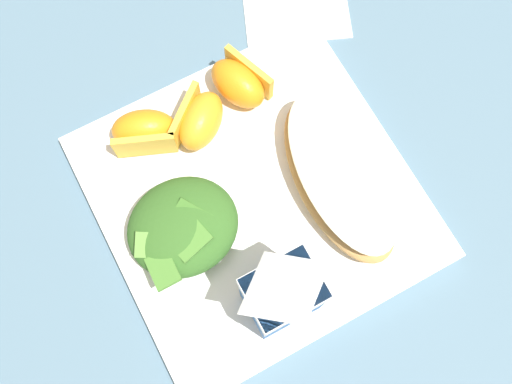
# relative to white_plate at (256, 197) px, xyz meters

# --- Properties ---
(ground) EXTENTS (3.00, 3.00, 0.00)m
(ground) POSITION_rel_white_plate_xyz_m (0.00, 0.00, -0.01)
(ground) COLOR slate
(white_plate) EXTENTS (0.28, 0.28, 0.02)m
(white_plate) POSITION_rel_white_plate_xyz_m (0.00, 0.00, 0.00)
(white_plate) COLOR white
(white_plate) RESTS_ON ground
(cheesy_pizza_bread) EXTENTS (0.09, 0.18, 0.04)m
(cheesy_pizza_bread) POSITION_rel_white_plate_xyz_m (-0.07, 0.02, 0.03)
(cheesy_pizza_bread) COLOR tan
(cheesy_pizza_bread) RESTS_ON white_plate
(green_salad_pile) EXTENTS (0.10, 0.09, 0.04)m
(green_salad_pile) POSITION_rel_white_plate_xyz_m (0.07, -0.00, 0.03)
(green_salad_pile) COLOR #336023
(green_salad_pile) RESTS_ON white_plate
(milk_carton) EXTENTS (0.06, 0.04, 0.11)m
(milk_carton) POSITION_rel_white_plate_xyz_m (0.03, 0.10, 0.07)
(milk_carton) COLOR #23569E
(milk_carton) RESTS_ON white_plate
(orange_wedge_front) EXTENTS (0.05, 0.07, 0.04)m
(orange_wedge_front) POSITION_rel_white_plate_xyz_m (-0.04, -0.10, 0.03)
(orange_wedge_front) COLOR orange
(orange_wedge_front) RESTS_ON white_plate
(orange_wedge_middle) EXTENTS (0.07, 0.07, 0.04)m
(orange_wedge_middle) POSITION_rel_white_plate_xyz_m (0.01, -0.08, 0.03)
(orange_wedge_middle) COLOR orange
(orange_wedge_middle) RESTS_ON white_plate
(orange_wedge_rear) EXTENTS (0.07, 0.06, 0.04)m
(orange_wedge_rear) POSITION_rel_white_plate_xyz_m (0.06, -0.10, 0.03)
(orange_wedge_rear) COLOR orange
(orange_wedge_rear) RESTS_ON white_plate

